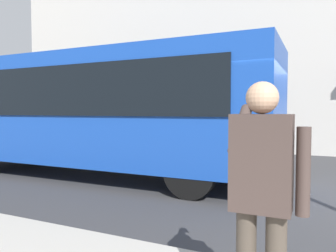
{
  "coord_description": "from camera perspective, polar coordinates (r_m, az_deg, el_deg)",
  "views": [
    {
      "loc": [
        -0.35,
        6.71,
        1.65
      ],
      "look_at": [
        2.63,
        0.32,
        1.32
      ],
      "focal_mm": 34.69,
      "sensor_mm": 36.0,
      "label": 1
    }
  ],
  "objects": [
    {
      "name": "ground_plane",
      "position": [
        6.92,
        21.78,
        -11.33
      ],
      "size": [
        60.0,
        60.0,
        0.0
      ],
      "primitive_type": "plane",
      "color": "#38383A"
    },
    {
      "name": "pedestrian_photographer",
      "position": [
        2.34,
        16.25,
        -10.03
      ],
      "size": [
        0.53,
        0.52,
        1.7
      ],
      "color": "#4C4238",
      "rests_on": "sidewalk_curb"
    },
    {
      "name": "red_bus",
      "position": [
        8.5,
        -12.68,
        2.81
      ],
      "size": [
        9.05,
        2.54,
        3.08
      ],
      "color": "#1947AD",
      "rests_on": "ground_plane"
    }
  ]
}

